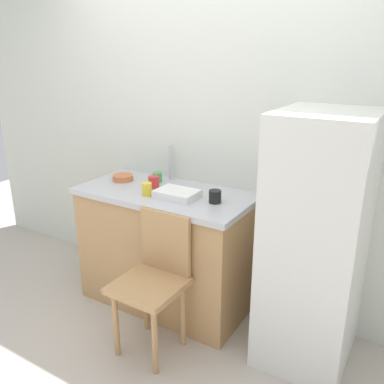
% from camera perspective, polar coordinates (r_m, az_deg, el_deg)
% --- Properties ---
extents(ground_plane, '(8.00, 8.00, 0.00)m').
position_cam_1_polar(ground_plane, '(2.79, -8.69, -22.02)').
color(ground_plane, '#BCB2A3').
extents(back_wall, '(4.80, 0.10, 2.43)m').
position_cam_1_polar(back_wall, '(3.00, 2.46, 7.30)').
color(back_wall, silver).
rests_on(back_wall, ground_plane).
extents(cabinet_base, '(1.22, 0.60, 0.85)m').
position_cam_1_polar(cabinet_base, '(3.05, -3.56, -8.15)').
color(cabinet_base, tan).
rests_on(cabinet_base, ground_plane).
extents(countertop, '(1.26, 0.64, 0.04)m').
position_cam_1_polar(countertop, '(2.88, -3.74, -0.20)').
color(countertop, '#B7B7BC').
rests_on(countertop, cabinet_base).
extents(faucet, '(0.02, 0.02, 0.27)m').
position_cam_1_polar(faucet, '(3.10, -3.04, 4.17)').
color(faucet, '#B7B7BC').
rests_on(faucet, countertop).
extents(refrigerator, '(0.52, 0.63, 1.53)m').
position_cam_1_polar(refrigerator, '(2.50, 16.97, -6.85)').
color(refrigerator, silver).
rests_on(refrigerator, ground_plane).
extents(chair, '(0.41, 0.41, 0.89)m').
position_cam_1_polar(chair, '(2.58, -5.28, -11.82)').
color(chair, tan).
rests_on(chair, ground_plane).
extents(dish_tray, '(0.28, 0.20, 0.05)m').
position_cam_1_polar(dish_tray, '(2.73, -2.10, -0.26)').
color(dish_tray, white).
rests_on(dish_tray, countertop).
extents(terracotta_bowl, '(0.15, 0.15, 0.04)m').
position_cam_1_polar(terracotta_bowl, '(3.14, -9.68, 2.00)').
color(terracotta_bowl, '#C67042').
rests_on(terracotta_bowl, countertop).
extents(cup_red, '(0.08, 0.08, 0.09)m').
position_cam_1_polar(cup_red, '(2.93, -5.38, 1.40)').
color(cup_red, red).
rests_on(cup_red, countertop).
extents(cup_green, '(0.07, 0.07, 0.07)m').
position_cam_1_polar(cup_green, '(3.07, -4.87, 2.10)').
color(cup_green, green).
rests_on(cup_green, countertop).
extents(cup_black, '(0.08, 0.08, 0.08)m').
position_cam_1_polar(cup_black, '(2.63, 3.25, -0.64)').
color(cup_black, black).
rests_on(cup_black, countertop).
extents(cup_yellow, '(0.07, 0.07, 0.09)m').
position_cam_1_polar(cup_yellow, '(2.78, -6.36, 0.41)').
color(cup_yellow, yellow).
rests_on(cup_yellow, countertop).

